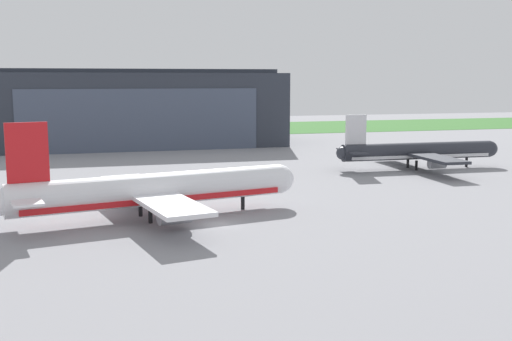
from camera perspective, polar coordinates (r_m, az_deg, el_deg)
The scene contains 5 objects.
ground_plane at distance 80.52m, azimuth -3.50°, elevation -5.00°, with size 440.00×440.00×0.00m, color gray.
grass_field_strip at distance 228.18m, azimuth -11.21°, elevation 3.66°, with size 440.00×56.00×0.08m, color #376F2E.
maintenance_hangar at distance 177.50m, azimuth -11.06°, elevation 5.63°, with size 81.18×31.96×21.54m.
airliner_near_left at distance 83.95m, azimuth -9.22°, elevation -1.84°, with size 41.32×32.56×13.60m.
airliner_far_left at distance 133.07m, azimuth 14.85°, elevation 1.71°, with size 36.83×32.95×11.59m.
Camera 1 is at (-15.76, -76.68, 18.84)m, focal length 43.02 mm.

